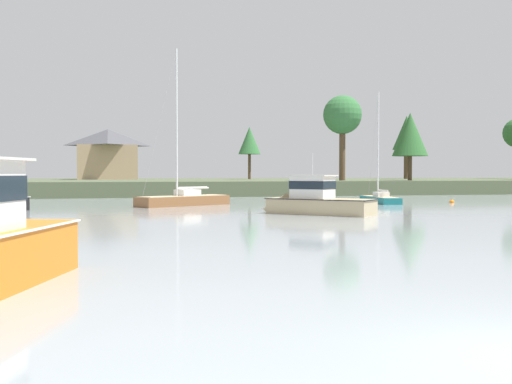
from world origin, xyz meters
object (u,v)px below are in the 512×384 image
object	(u,v)px
cruiser_sand	(309,205)
sailboat_wood	(184,202)
mooring_buoy_orange	(452,202)
sailboat_teal	(380,200)

from	to	relation	value
cruiser_sand	sailboat_wood	size ratio (longest dim) A/B	0.55
mooring_buoy_orange	cruiser_sand	bearing A→B (deg)	-147.11
cruiser_sand	sailboat_wood	xyz separation A→B (m)	(-6.77, 11.57, -0.30)
cruiser_sand	sailboat_teal	xyz separation A→B (m)	(10.47, 12.06, -0.35)
sailboat_wood	mooring_buoy_orange	xyz separation A→B (m)	(23.52, -0.74, -0.19)
sailboat_teal	mooring_buoy_orange	bearing A→B (deg)	-11.14
cruiser_sand	mooring_buoy_orange	bearing A→B (deg)	32.89
sailboat_teal	cruiser_sand	bearing A→B (deg)	-130.96
cruiser_sand	sailboat_teal	world-z (taller)	sailboat_teal
cruiser_sand	sailboat_wood	world-z (taller)	sailboat_wood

